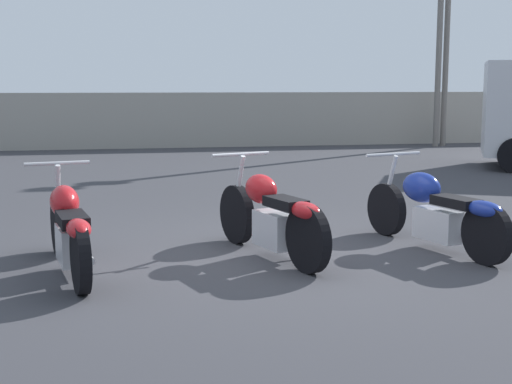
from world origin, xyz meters
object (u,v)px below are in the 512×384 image
at_px(motorcycle_slot_0, 69,229).
at_px(motorcycle_slot_2, 435,210).
at_px(light_pole_left, 441,1).
at_px(motorcycle_slot_1, 272,216).

xyz_separation_m(motorcycle_slot_0, motorcycle_slot_2, (3.74, 0.25, 0.00)).
bearing_deg(motorcycle_slot_2, light_pole_left, 48.56).
bearing_deg(motorcycle_slot_1, light_pole_left, 40.44).
relative_size(motorcycle_slot_1, motorcycle_slot_2, 0.95).
xyz_separation_m(motorcycle_slot_0, motorcycle_slot_1, (1.97, 0.23, 0.01)).
relative_size(motorcycle_slot_0, motorcycle_slot_2, 0.99).
height_order(light_pole_left, motorcycle_slot_2, light_pole_left).
bearing_deg(motorcycle_slot_0, light_pole_left, 41.45).
bearing_deg(motorcycle_slot_0, motorcycle_slot_2, -7.12).
height_order(light_pole_left, motorcycle_slot_0, light_pole_left).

